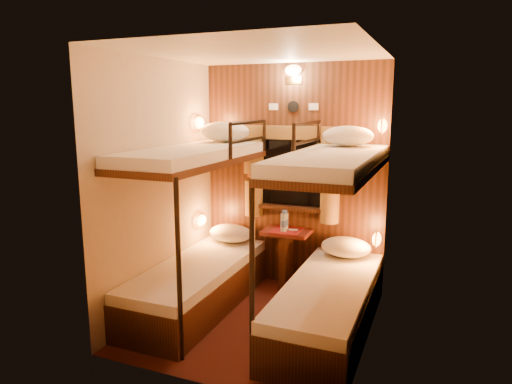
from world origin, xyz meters
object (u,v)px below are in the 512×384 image
at_px(bunk_left, 198,252).
at_px(table, 286,251).
at_px(bunk_right, 329,270).
at_px(bottle_left, 286,221).
at_px(bottle_right, 284,222).

distance_m(bunk_left, table, 1.02).
distance_m(bunk_right, bottle_left, 1.07).
relative_size(bunk_right, bottle_right, 8.19).
distance_m(bunk_left, bottle_left, 1.04).
bearing_deg(bottle_right, bunk_right, -47.28).
xyz_separation_m(bunk_left, table, (0.65, 0.78, -0.14)).
bearing_deg(bottle_left, bottle_right, -83.59).
relative_size(bunk_right, table, 2.90).
distance_m(bunk_right, table, 1.02).
distance_m(bunk_left, bunk_right, 1.30).
height_order(bunk_left, table, bunk_left).
xyz_separation_m(bunk_right, bottle_left, (-0.67, 0.82, 0.18)).
relative_size(table, bottle_right, 2.82).
xyz_separation_m(bottle_left, bottle_right, (0.01, -0.10, 0.01)).
bearing_deg(bunk_right, table, 129.67).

